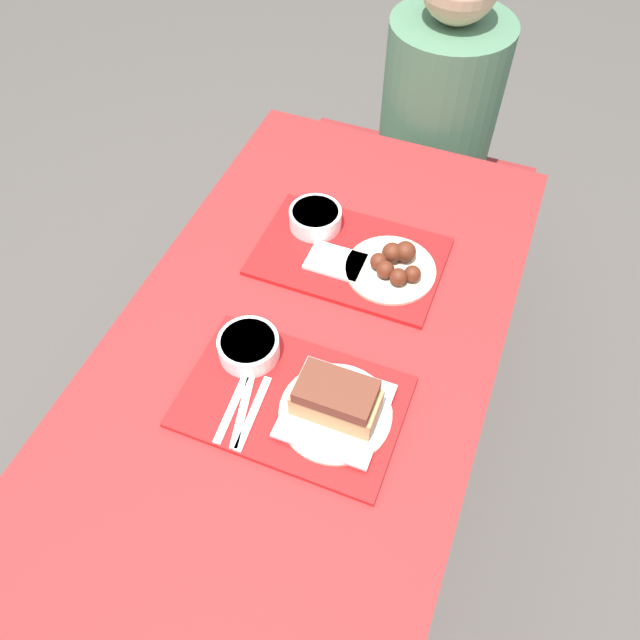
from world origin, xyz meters
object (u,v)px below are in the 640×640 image
at_px(tray_near, 292,401).
at_px(bowl_coleslaw_far, 315,217).
at_px(tray_far, 349,256).
at_px(person_seated_across, 442,91).
at_px(wings_plate_far, 394,265).
at_px(brisket_sandwich_plate, 336,404).
at_px(bowl_coleslaw_near, 249,346).

bearing_deg(tray_near, bowl_coleslaw_far, 106.35).
height_order(tray_far, person_seated_across, person_seated_across).
bearing_deg(tray_far, tray_near, -86.16).
height_order(tray_near, bowl_coleslaw_far, bowl_coleslaw_far).
bearing_deg(tray_near, person_seated_across, 89.39).
bearing_deg(person_seated_across, wings_plate_far, -84.22).
xyz_separation_m(tray_near, brisket_sandwich_plate, (0.09, 0.00, 0.04)).
relative_size(tray_far, brisket_sandwich_plate, 1.97).
bearing_deg(wings_plate_far, bowl_coleslaw_near, -122.52).
bearing_deg(bowl_coleslaw_near, tray_near, -29.20).
xyz_separation_m(tray_far, wings_plate_far, (0.11, -0.01, 0.03)).
bearing_deg(bowl_coleslaw_far, tray_far, -29.36).
xyz_separation_m(tray_near, bowl_coleslaw_near, (-0.13, 0.07, 0.03)).
relative_size(tray_near, wings_plate_far, 2.08).
bearing_deg(bowl_coleslaw_far, bowl_coleslaw_near, -88.28).
relative_size(bowl_coleslaw_near, person_seated_across, 0.18).
relative_size(tray_near, brisket_sandwich_plate, 1.97).
height_order(tray_near, person_seated_across, person_seated_across).
distance_m(brisket_sandwich_plate, bowl_coleslaw_far, 0.53).
xyz_separation_m(bowl_coleslaw_near, bowl_coleslaw_far, (-0.01, 0.41, 0.00)).
height_order(tray_far, brisket_sandwich_plate, brisket_sandwich_plate).
distance_m(tray_near, bowl_coleslaw_near, 0.15).
relative_size(tray_far, person_seated_across, 0.62).
height_order(brisket_sandwich_plate, bowl_coleslaw_far, brisket_sandwich_plate).
bearing_deg(wings_plate_far, person_seated_across, 95.78).
distance_m(bowl_coleslaw_near, person_seated_across, 1.05).
height_order(bowl_coleslaw_near, person_seated_across, person_seated_across).
relative_size(tray_far, wings_plate_far, 2.08).
bearing_deg(wings_plate_far, bowl_coleslaw_far, 161.70).
xyz_separation_m(tray_far, person_seated_across, (0.04, 0.70, 0.03)).
height_order(bowl_coleslaw_near, wings_plate_far, wings_plate_far).
height_order(tray_near, brisket_sandwich_plate, brisket_sandwich_plate).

